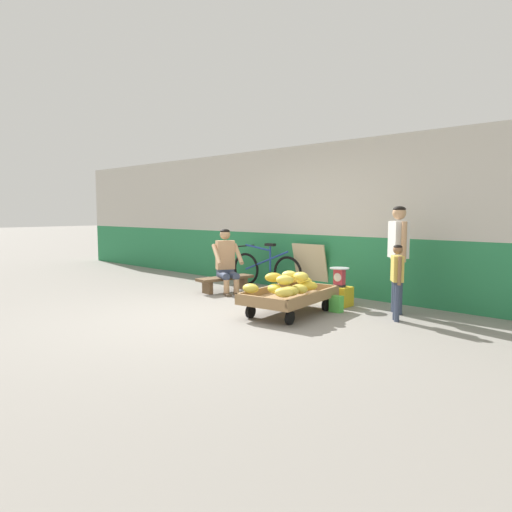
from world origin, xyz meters
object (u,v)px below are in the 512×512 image
at_px(sign_board, 311,268).
at_px(low_bench, 225,280).
at_px(vendor_seated, 227,261).
at_px(banana_cart, 290,298).
at_px(customer_adult, 398,247).
at_px(weighing_scale, 339,277).
at_px(plastic_crate, 339,296).
at_px(customer_child, 397,274).
at_px(bicycle_near_left, 266,269).
at_px(shopping_bag, 336,304).

bearing_deg(sign_board, low_bench, -139.41).
bearing_deg(vendor_seated, banana_cart, -17.96).
height_order(low_bench, customer_adult, customer_adult).
distance_m(weighing_scale, sign_board, 1.26).
relative_size(plastic_crate, customer_adult, 0.24).
bearing_deg(plastic_crate, vendor_seated, -170.58).
relative_size(banana_cart, low_bench, 1.35).
bearing_deg(customer_child, banana_cart, -152.42).
bearing_deg(weighing_scale, banana_cart, -100.69).
distance_m(vendor_seated, customer_adult, 3.10).
height_order(plastic_crate, sign_board, sign_board).
bearing_deg(sign_board, customer_child, -25.42).
relative_size(customer_adult, customer_child, 1.50).
relative_size(vendor_seated, bicycle_near_left, 0.69).
bearing_deg(plastic_crate, banana_cart, -100.68).
distance_m(bicycle_near_left, shopping_bag, 2.36).
bearing_deg(low_bench, customer_child, -0.13).
relative_size(sign_board, customer_child, 0.86).
xyz_separation_m(plastic_crate, customer_adult, (0.89, 0.12, 0.80)).
relative_size(weighing_scale, customer_adult, 0.20).
bearing_deg(vendor_seated, customer_child, 0.59).
relative_size(low_bench, customer_adult, 0.74).
height_order(weighing_scale, shopping_bag, weighing_scale).
distance_m(plastic_crate, bicycle_near_left, 2.02).
bearing_deg(plastic_crate, bicycle_near_left, 165.93).
xyz_separation_m(plastic_crate, weighing_scale, (-0.00, -0.00, 0.30)).
relative_size(plastic_crate, shopping_bag, 1.50).
relative_size(customer_child, shopping_bag, 4.25).
distance_m(banana_cart, customer_adult, 1.70).
distance_m(bicycle_near_left, customer_adult, 2.92).
bearing_deg(bicycle_near_left, sign_board, 12.88).
relative_size(low_bench, weighing_scale, 3.77).
height_order(banana_cart, weighing_scale, weighing_scale).
bearing_deg(vendor_seated, weighing_scale, 9.40).
xyz_separation_m(customer_child, shopping_bag, (-0.88, -0.09, -0.51)).
bearing_deg(shopping_bag, vendor_seated, 178.59).
xyz_separation_m(bicycle_near_left, customer_child, (3.04, -0.81, 0.28)).
distance_m(low_bench, sign_board, 1.57).
xyz_separation_m(weighing_scale, customer_child, (1.09, -0.32, 0.18)).
xyz_separation_m(vendor_seated, plastic_crate, (2.15, 0.36, -0.42)).
xyz_separation_m(vendor_seated, weighing_scale, (2.15, 0.36, -0.11)).
xyz_separation_m(weighing_scale, customer_adult, (0.89, 0.12, 0.50)).
xyz_separation_m(weighing_scale, sign_board, (-1.05, 0.70, -0.02)).
distance_m(weighing_scale, customer_adult, 1.03).
relative_size(plastic_crate, customer_child, 0.35).
distance_m(plastic_crate, customer_child, 1.24).
distance_m(customer_adult, customer_child, 0.58).
distance_m(bicycle_near_left, sign_board, 0.93).
xyz_separation_m(banana_cart, weighing_scale, (0.19, 0.99, 0.21)).
height_order(customer_adult, shopping_bag, customer_adult).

